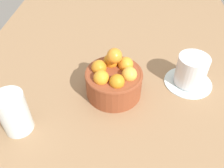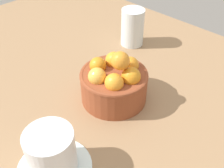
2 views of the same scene
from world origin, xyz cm
name	(u,v)px [view 1 (image 1 of 2)]	position (x,y,z in cm)	size (l,w,h in cm)	color
ground_plane	(114,97)	(0.00, 0.00, -1.62)	(136.85, 90.42, 3.23)	#997551
terracotta_bowl	(114,79)	(-0.09, -0.02, 4.84)	(15.10, 15.10, 13.31)	brown
coffee_cup	(191,72)	(-5.57, 21.08, 4.12)	(13.53, 13.53, 9.02)	white
water_glass	(14,113)	(13.42, -21.69, 5.42)	(6.70, 6.70, 10.83)	silver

